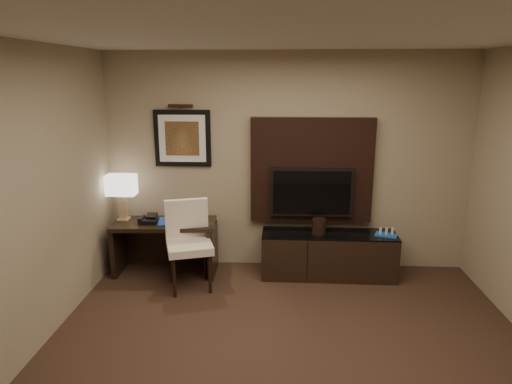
# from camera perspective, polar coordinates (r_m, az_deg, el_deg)

# --- Properties ---
(ceiling) EXTENTS (4.50, 5.00, 0.01)m
(ceiling) POSITION_cam_1_polar(r_m,az_deg,el_deg) (3.11, 5.09, 19.67)
(ceiling) COLOR silver
(ceiling) RESTS_ON wall_back
(wall_back) EXTENTS (4.50, 0.01, 2.70)m
(wall_back) POSITION_cam_1_polar(r_m,az_deg,el_deg) (5.70, 3.93, 3.66)
(wall_back) COLOR gray
(wall_back) RESTS_ON floor
(desk) EXTENTS (1.27, 0.61, 0.67)m
(desk) POSITION_cam_1_polar(r_m,az_deg,el_deg) (5.82, -11.25, -6.80)
(desk) COLOR black
(desk) RESTS_ON floor
(credenza) EXTENTS (1.62, 0.47, 0.56)m
(credenza) POSITION_cam_1_polar(r_m,az_deg,el_deg) (5.70, 9.03, -7.74)
(credenza) COLOR black
(credenza) RESTS_ON floor
(tv_wall_panel) EXTENTS (1.50, 0.12, 1.30)m
(tv_wall_panel) POSITION_cam_1_polar(r_m,az_deg,el_deg) (5.67, 6.96, 2.70)
(tv_wall_panel) COLOR black
(tv_wall_panel) RESTS_ON wall_back
(tv) EXTENTS (1.00, 0.08, 0.60)m
(tv) POSITION_cam_1_polar(r_m,az_deg,el_deg) (5.63, 6.95, 0.00)
(tv) COLOR black
(tv) RESTS_ON tv_wall_panel
(artwork) EXTENTS (0.70, 0.04, 0.70)m
(artwork) POSITION_cam_1_polar(r_m,az_deg,el_deg) (5.75, -9.16, 6.64)
(artwork) COLOR black
(artwork) RESTS_ON wall_back
(picture_light) EXTENTS (0.04, 0.04, 0.30)m
(picture_light) POSITION_cam_1_polar(r_m,az_deg,el_deg) (5.68, -9.41, 10.59)
(picture_light) COLOR #3E2813
(picture_light) RESTS_ON wall_back
(desk_chair) EXTENTS (0.65, 0.70, 1.04)m
(desk_chair) POSITION_cam_1_polar(r_m,az_deg,el_deg) (5.30, -8.33, -6.63)
(desk_chair) COLOR beige
(desk_chair) RESTS_ON floor
(table_lamp) EXTENTS (0.35, 0.22, 0.55)m
(table_lamp) POSITION_cam_1_polar(r_m,az_deg,el_deg) (5.84, -16.38, -0.75)
(table_lamp) COLOR tan
(table_lamp) RESTS_ON desk
(desk_phone) EXTENTS (0.22, 0.20, 0.10)m
(desk_phone) POSITION_cam_1_polar(r_m,az_deg,el_deg) (5.70, -13.26, -3.26)
(desk_phone) COLOR black
(desk_phone) RESTS_ON desk
(blue_folder) EXTENTS (0.29, 0.35, 0.02)m
(blue_folder) POSITION_cam_1_polar(r_m,az_deg,el_deg) (5.68, -10.94, -3.64)
(blue_folder) COLOR #1B3FB4
(blue_folder) RESTS_ON desk
(book) EXTENTS (0.18, 0.07, 0.24)m
(book) POSITION_cam_1_polar(r_m,az_deg,el_deg) (5.61, -10.65, -2.67)
(book) COLOR beige
(book) RESTS_ON desk
(water_bottle) EXTENTS (0.07, 0.07, 0.18)m
(water_bottle) POSITION_cam_1_polar(r_m,az_deg,el_deg) (5.65, -7.57, -2.75)
(water_bottle) COLOR #AFC2C7
(water_bottle) RESTS_ON desk
(ice_bucket) EXTENTS (0.19, 0.19, 0.19)m
(ice_bucket) POSITION_cam_1_polar(r_m,az_deg,el_deg) (5.53, 7.86, -4.27)
(ice_bucket) COLOR black
(ice_bucket) RESTS_ON credenza
(minibar_tray) EXTENTS (0.29, 0.23, 0.09)m
(minibar_tray) POSITION_cam_1_polar(r_m,az_deg,el_deg) (5.64, 15.98, -4.84)
(minibar_tray) COLOR #1B58B2
(minibar_tray) RESTS_ON credenza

